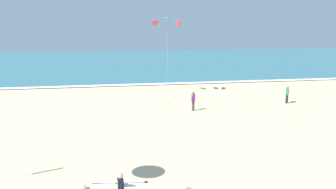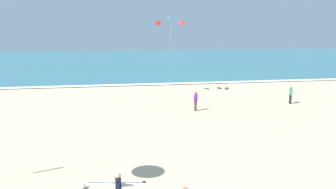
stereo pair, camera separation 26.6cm
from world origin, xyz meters
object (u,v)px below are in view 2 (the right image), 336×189
at_px(kite_arc_cobalt_near, 170,21).
at_px(bystander_purple_top, 196,101).
at_px(beach_ball, 82,186).
at_px(surfer_trailing, 118,188).
at_px(bystander_green_top, 291,95).

height_order(kite_arc_cobalt_near, bystander_purple_top, kite_arc_cobalt_near).
bearing_deg(bystander_purple_top, beach_ball, -123.15).
xyz_separation_m(surfer_trailing, beach_ball, (-1.51, 2.17, -0.90)).
bearing_deg(bystander_purple_top, bystander_green_top, 7.17).
distance_m(surfer_trailing, beach_ball, 2.79).
distance_m(surfer_trailing, bystander_purple_top, 15.45).
bearing_deg(bystander_green_top, bystander_purple_top, -172.83).
relative_size(surfer_trailing, bystander_purple_top, 1.44).
relative_size(bystander_green_top, beach_ball, 5.68).
distance_m(surfer_trailing, bystander_green_top, 21.54).
bearing_deg(kite_arc_cobalt_near, surfer_trailing, -104.16).
bearing_deg(kite_arc_cobalt_near, beach_ball, -109.85).
bearing_deg(beach_ball, surfer_trailing, -55.16).
xyz_separation_m(surfer_trailing, bystander_green_top, (15.23, 15.23, -0.23)).
distance_m(bystander_green_top, beach_ball, 21.25).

